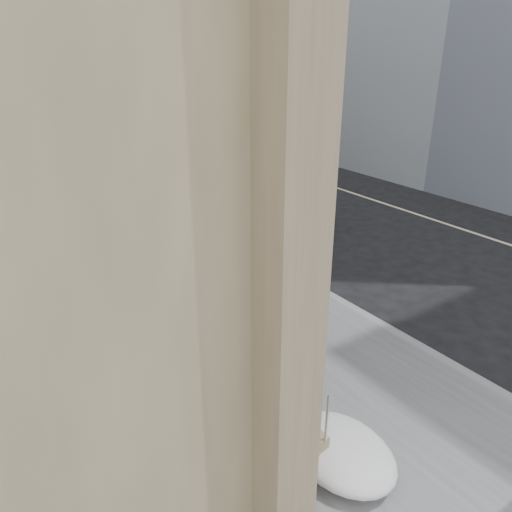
# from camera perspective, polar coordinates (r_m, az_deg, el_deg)

# --- Properties ---
(ground) EXTENTS (140.00, 140.00, 0.00)m
(ground) POSITION_cam_1_polar(r_m,az_deg,el_deg) (11.06, 7.67, -13.86)
(ground) COLOR black
(ground) RESTS_ON ground
(sidewalk) EXTENTS (5.00, 80.00, 0.12)m
(sidewalk) POSITION_cam_1_polar(r_m,az_deg,el_deg) (18.66, -13.21, 2.18)
(sidewalk) COLOR #505052
(sidewalk) RESTS_ON ground
(curb) EXTENTS (0.24, 80.00, 0.12)m
(curb) POSITION_cam_1_polar(r_m,az_deg,el_deg) (19.67, -6.16, 3.81)
(curb) COLOR slate
(curb) RESTS_ON ground
(lane_line) EXTENTS (0.15, 70.00, 0.01)m
(lane_line) POSITION_cam_1_polar(r_m,az_deg,el_deg) (24.24, 10.47, 7.26)
(lane_line) COLOR #BFB78C
(lane_line) RESTS_ON ground
(far_podium) EXTENTS (2.00, 80.00, 4.00)m
(far_podium) POSITION_cam_1_polar(r_m,az_deg,el_deg) (27.50, 18.43, 12.67)
(far_podium) COLOR #76684C
(far_podium) RESTS_ON ground
(streetlight_mid) EXTENTS (1.71, 0.24, 8.00)m
(streetlight_mid) POSITION_cam_1_polar(r_m,az_deg,el_deg) (22.27, -11.66, 17.77)
(streetlight_mid) COLOR #2D2D30
(streetlight_mid) RESTS_ON ground
(streetlight_far) EXTENTS (1.71, 0.24, 8.00)m
(streetlight_far) POSITION_cam_1_polar(r_m,az_deg,el_deg) (41.34, -23.63, 18.92)
(streetlight_far) COLOR #2D2D30
(streetlight_far) RESTS_ON ground
(traffic_signal) EXTENTS (4.10, 0.22, 6.00)m
(traffic_signal) POSITION_cam_1_polar(r_m,az_deg,el_deg) (29.61, -19.39, 17.21)
(traffic_signal) COLOR #2D2D30
(traffic_signal) RESTS_ON ground
(snow_bank) EXTENTS (1.70, 18.10, 0.76)m
(snow_bank) POSITION_cam_1_polar(r_m,az_deg,el_deg) (16.41, -15.38, 0.47)
(snow_bank) COLOR silver
(snow_bank) RESTS_ON sidewalk
(mounted_horse_left) EXTENTS (1.67, 2.88, 2.80)m
(mounted_horse_left) POSITION_cam_1_polar(r_m,az_deg,el_deg) (11.71, -1.53, -3.77)
(mounted_horse_left) COLOR #462E15
(mounted_horse_left) RESTS_ON sidewalk
(mounted_horse_right) EXTENTS (1.69, 1.85, 2.60)m
(mounted_horse_right) POSITION_cam_1_polar(r_m,az_deg,el_deg) (13.08, 1.12, -1.28)
(mounted_horse_right) COLOR #512317
(mounted_horse_right) RESTS_ON sidewalk
(pedestrian) EXTENTS (1.16, 0.81, 1.82)m
(pedestrian) POSITION_cam_1_polar(r_m,az_deg,el_deg) (12.64, 4.55, -3.06)
(pedestrian) COLOR black
(pedestrian) RESTS_ON sidewalk
(car_silver) EXTENTS (2.75, 4.57, 1.45)m
(car_silver) POSITION_cam_1_polar(r_m,az_deg,el_deg) (20.20, 3.08, 6.45)
(car_silver) COLOR #ACAFB4
(car_silver) RESTS_ON ground
(car_grey) EXTENTS (3.19, 4.40, 1.18)m
(car_grey) POSITION_cam_1_polar(r_m,az_deg,el_deg) (29.40, 1.72, 11.69)
(car_grey) COLOR slate
(car_grey) RESTS_ON ground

